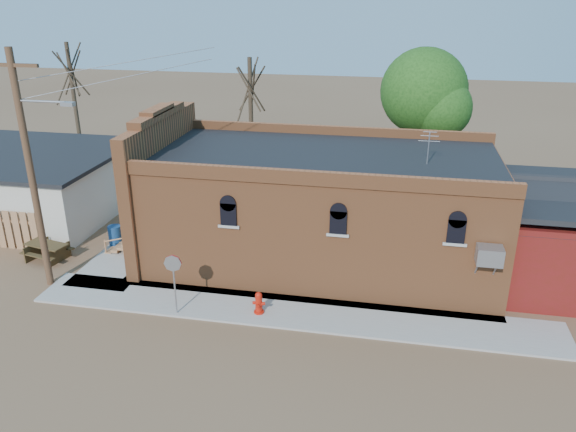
% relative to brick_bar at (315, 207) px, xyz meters
% --- Properties ---
extents(ground, '(120.00, 120.00, 0.00)m').
position_rel_brick_bar_xyz_m(ground, '(-1.64, -5.49, -2.34)').
color(ground, brown).
rests_on(ground, ground).
extents(sidewalk_south, '(19.00, 2.20, 0.08)m').
position_rel_brick_bar_xyz_m(sidewalk_south, '(-0.14, -4.59, -2.30)').
color(sidewalk_south, '#9E9991').
rests_on(sidewalk_south, ground).
extents(sidewalk_west, '(2.60, 10.00, 0.08)m').
position_rel_brick_bar_xyz_m(sidewalk_west, '(-7.94, 0.51, -2.30)').
color(sidewalk_west, '#9E9991').
rests_on(sidewalk_west, ground).
extents(brick_bar, '(16.40, 7.97, 6.30)m').
position_rel_brick_bar_xyz_m(brick_bar, '(0.00, 0.00, 0.00)').
color(brick_bar, '#A55C32').
rests_on(brick_bar, ground).
extents(red_shed, '(5.40, 6.40, 4.30)m').
position_rel_brick_bar_xyz_m(red_shed, '(9.86, 0.01, -0.07)').
color(red_shed, maroon).
rests_on(red_shed, ground).
extents(utility_pole, '(3.12, 0.26, 9.00)m').
position_rel_brick_bar_xyz_m(utility_pole, '(-9.79, -4.29, 2.43)').
color(utility_pole, '#4E301F').
rests_on(utility_pole, ground).
extents(tree_bare_near, '(2.80, 2.80, 7.65)m').
position_rel_brick_bar_xyz_m(tree_bare_near, '(-4.64, 7.51, 3.62)').
color(tree_bare_near, '#413725').
rests_on(tree_bare_near, ground).
extents(tree_bare_far, '(2.80, 2.80, 8.16)m').
position_rel_brick_bar_xyz_m(tree_bare_far, '(-15.64, 8.51, 4.02)').
color(tree_bare_far, '#413725').
rests_on(tree_bare_far, ground).
extents(tree_leafy, '(4.40, 4.40, 8.15)m').
position_rel_brick_bar_xyz_m(tree_leafy, '(4.36, 8.01, 3.59)').
color(tree_leafy, '#413725').
rests_on(tree_leafy, ground).
extents(fire_hydrant, '(0.48, 0.47, 0.83)m').
position_rel_brick_bar_xyz_m(fire_hydrant, '(-1.22, -4.93, -1.85)').
color(fire_hydrant, red).
rests_on(fire_hydrant, sidewalk_south).
extents(stop_sign, '(0.62, 0.15, 2.28)m').
position_rel_brick_bar_xyz_m(stop_sign, '(-4.09, -5.49, -0.51)').
color(stop_sign, '#98989E').
rests_on(stop_sign, sidewalk_south).
extents(trash_barrel, '(0.63, 0.63, 0.89)m').
position_rel_brick_bar_xyz_m(trash_barrel, '(-8.94, -0.57, -1.82)').
color(trash_barrel, navy).
rests_on(trash_barrel, sidewalk_west).
extents(picnic_table, '(2.03, 1.69, 0.74)m').
position_rel_brick_bar_xyz_m(picnic_table, '(-11.14, -2.40, -1.85)').
color(picnic_table, '#46351C').
rests_on(picnic_table, ground).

